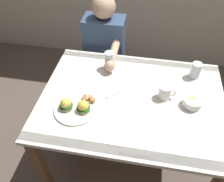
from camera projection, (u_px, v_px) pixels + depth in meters
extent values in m
plane|color=brown|center=(127.00, 155.00, 2.05)|extent=(6.00, 6.00, 0.00)
cube|color=white|center=(132.00, 99.00, 1.53)|extent=(1.20, 0.90, 0.03)
cube|color=#3F7F51|center=(124.00, 152.00, 1.24)|extent=(1.20, 0.06, 0.00)
cube|color=#3F7F51|center=(138.00, 61.00, 1.80)|extent=(1.20, 0.06, 0.00)
cube|color=brown|center=(42.00, 168.00, 1.58)|extent=(0.06, 0.06, 0.71)
cube|color=brown|center=(75.00, 88.00, 2.14)|extent=(0.06, 0.06, 0.71)
cube|color=brown|center=(198.00, 103.00, 2.00)|extent=(0.06, 0.06, 0.71)
cylinder|color=white|center=(76.00, 109.00, 1.45)|extent=(0.27, 0.27, 0.01)
cylinder|color=tan|center=(66.00, 107.00, 1.44)|extent=(0.08, 0.08, 0.02)
cylinder|color=#236028|center=(66.00, 106.00, 1.43)|extent=(0.08, 0.08, 0.01)
sphere|color=#F7DB56|center=(66.00, 103.00, 1.41)|extent=(0.07, 0.07, 0.07)
cylinder|color=tan|center=(84.00, 109.00, 1.42)|extent=(0.08, 0.08, 0.02)
cylinder|color=#236028|center=(83.00, 108.00, 1.41)|extent=(0.08, 0.08, 0.01)
sphere|color=yellow|center=(83.00, 106.00, 1.40)|extent=(0.07, 0.07, 0.07)
cube|color=#AD7038|center=(85.00, 100.00, 1.47)|extent=(0.04, 0.04, 0.03)
cube|color=#B77A42|center=(90.00, 98.00, 1.48)|extent=(0.03, 0.03, 0.03)
cube|color=#AD7038|center=(85.00, 97.00, 1.49)|extent=(0.03, 0.03, 0.03)
cube|color=#B77A42|center=(93.00, 101.00, 1.46)|extent=(0.03, 0.03, 0.03)
cylinder|color=white|center=(191.00, 105.00, 1.47)|extent=(0.10, 0.10, 0.01)
cylinder|color=white|center=(192.00, 102.00, 1.45)|extent=(0.12, 0.12, 0.04)
cube|color=#EA6B70|center=(190.00, 102.00, 1.44)|extent=(0.03, 0.03, 0.03)
cube|color=#F4A85B|center=(193.00, 100.00, 1.45)|extent=(0.03, 0.03, 0.03)
cube|color=#EA6B70|center=(192.00, 101.00, 1.46)|extent=(0.03, 0.03, 0.03)
cube|color=#F4DB66|center=(191.00, 100.00, 1.45)|extent=(0.03, 0.03, 0.03)
cube|color=#F4DB66|center=(192.00, 102.00, 1.45)|extent=(0.04, 0.04, 0.03)
cube|color=#EA6B70|center=(196.00, 100.00, 1.46)|extent=(0.03, 0.03, 0.02)
cube|color=#F4DB66|center=(193.00, 100.00, 1.45)|extent=(0.04, 0.04, 0.03)
cylinder|color=white|center=(165.00, 92.00, 1.49)|extent=(0.08, 0.08, 0.09)
cylinder|color=black|center=(166.00, 88.00, 1.46)|extent=(0.07, 0.07, 0.01)
torus|color=white|center=(172.00, 93.00, 1.48)|extent=(0.06, 0.02, 0.06)
cube|color=silver|center=(118.00, 92.00, 1.55)|extent=(0.10, 0.09, 0.00)
cube|color=silver|center=(108.00, 97.00, 1.53)|extent=(0.04, 0.04, 0.00)
cylinder|color=silver|center=(109.00, 61.00, 1.69)|extent=(0.07, 0.07, 0.14)
cylinder|color=silver|center=(109.00, 63.00, 1.70)|extent=(0.06, 0.06, 0.10)
cylinder|color=silver|center=(196.00, 70.00, 1.63)|extent=(0.07, 0.07, 0.12)
cylinder|color=silver|center=(195.00, 73.00, 1.65)|extent=(0.06, 0.06, 0.06)
cylinder|color=#33333D|center=(95.00, 90.00, 2.30)|extent=(0.11, 0.11, 0.45)
cylinder|color=#33333D|center=(113.00, 92.00, 2.28)|extent=(0.11, 0.11, 0.45)
cube|color=#384C70|center=(105.00, 45.00, 2.03)|extent=(0.34, 0.20, 0.50)
sphere|color=#DBAD89|center=(104.00, 7.00, 1.78)|extent=(0.19, 0.19, 0.19)
cylinder|color=#DBAD89|center=(113.00, 53.00, 1.77)|extent=(0.06, 0.30, 0.06)
sphere|color=#DBAD89|center=(110.00, 66.00, 1.66)|extent=(0.08, 0.08, 0.08)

